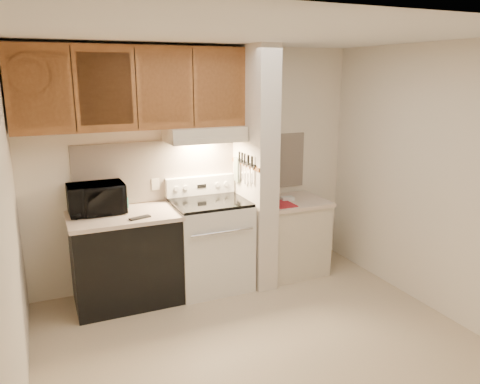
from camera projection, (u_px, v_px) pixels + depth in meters
floor at (258, 340)px, 4.01m from camera, size 3.60×3.60×0.00m
ceiling at (261, 34)px, 3.40m from camera, size 3.60×3.60×0.00m
wall_back at (198, 166)px, 5.04m from camera, size 3.60×2.50×0.02m
wall_left at (7, 229)px, 3.00m from camera, size 0.02×3.00×2.50m
wall_right at (431, 179)px, 4.40m from camera, size 0.02×3.00×2.50m
backsplash at (199, 168)px, 5.03m from camera, size 2.60×0.02×0.63m
range_body at (210, 245)px, 4.92m from camera, size 0.76×0.65×0.92m
oven_window at (221, 252)px, 4.63m from camera, size 0.50×0.01×0.30m
oven_handle at (223, 232)px, 4.55m from camera, size 0.65×0.02×0.02m
cooktop at (210, 202)px, 4.81m from camera, size 0.74×0.64×0.03m
range_backguard at (200, 185)px, 5.03m from camera, size 0.76×0.08×0.20m
range_display at (202, 186)px, 4.99m from camera, size 0.10×0.01×0.04m
range_knob_left_outer at (176, 189)px, 4.88m from camera, size 0.05×0.02×0.05m
range_knob_left_inner at (186, 188)px, 4.92m from camera, size 0.05×0.02×0.05m
range_knob_right_inner at (218, 185)px, 5.06m from camera, size 0.05×0.02×0.05m
range_knob_right_outer at (226, 184)px, 5.10m from camera, size 0.05×0.02×0.05m
dishwasher_front at (126, 260)px, 4.60m from camera, size 1.00×0.63×0.87m
left_countertop at (123, 216)px, 4.48m from camera, size 1.04×0.67×0.04m
spoon_rest at (140, 218)px, 4.35m from camera, size 0.21×0.12×0.01m
teal_jar at (124, 203)px, 4.68m from camera, size 0.09×0.09×0.10m
outlet at (156, 184)px, 4.86m from camera, size 0.08×0.01×0.12m
microwave at (96, 199)px, 4.48m from camera, size 0.53×0.36×0.29m
partition_pillar at (255, 168)px, 4.92m from camera, size 0.22×0.70×2.50m
pillar_trim at (245, 164)px, 4.87m from camera, size 0.01×0.70×0.04m
knife_strip at (246, 163)px, 4.81m from camera, size 0.02×0.42×0.04m
knife_blade_a at (252, 176)px, 4.69m from camera, size 0.01×0.03×0.16m
knife_handle_a at (252, 161)px, 4.65m from camera, size 0.02×0.02×0.10m
knife_blade_b at (248, 175)px, 4.77m from camera, size 0.01×0.04×0.18m
knife_handle_b at (248, 160)px, 4.73m from camera, size 0.02×0.02×0.10m
knife_blade_c at (245, 175)px, 4.84m from camera, size 0.01×0.04×0.20m
knife_handle_c at (245, 158)px, 4.81m from camera, size 0.02×0.02×0.10m
knife_blade_d at (243, 172)px, 4.90m from camera, size 0.01×0.04×0.16m
knife_handle_d at (242, 157)px, 4.87m from camera, size 0.02×0.02×0.10m
knife_blade_e at (239, 171)px, 4.98m from camera, size 0.01×0.04×0.18m
knife_handle_e at (239, 156)px, 4.93m from camera, size 0.02×0.02×0.10m
oven_mitt at (237, 169)px, 5.03m from camera, size 0.03×0.11×0.26m
right_cab_base at (291, 238)px, 5.31m from camera, size 0.70×0.60×0.81m
right_countertop at (292, 202)px, 5.21m from camera, size 0.74×0.64×0.04m
red_folder at (283, 204)px, 5.03m from camera, size 0.22×0.30×0.01m
white_box at (287, 199)px, 5.19m from camera, size 0.15×0.10×0.04m
range_hood at (204, 134)px, 4.75m from camera, size 0.78×0.44×0.15m
hood_lip at (212, 141)px, 4.57m from camera, size 0.78×0.04×0.06m
upper_cabinets at (133, 88)px, 4.41m from camera, size 2.18×0.33×0.77m
cab_door_a at (39, 90)px, 3.95m from camera, size 0.46×0.01×0.63m
cab_gap_a at (73, 89)px, 4.05m from camera, size 0.01×0.01×0.73m
cab_door_b at (106, 89)px, 4.16m from camera, size 0.46×0.01×0.63m
cab_gap_b at (136, 89)px, 4.26m from camera, size 0.01×0.01×0.73m
cab_door_c at (165, 88)px, 4.37m from camera, size 0.46×0.01×0.63m
cab_gap_c at (193, 88)px, 4.47m from camera, size 0.01×0.01×0.73m
cab_door_d at (220, 87)px, 4.58m from camera, size 0.46×0.01×0.63m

